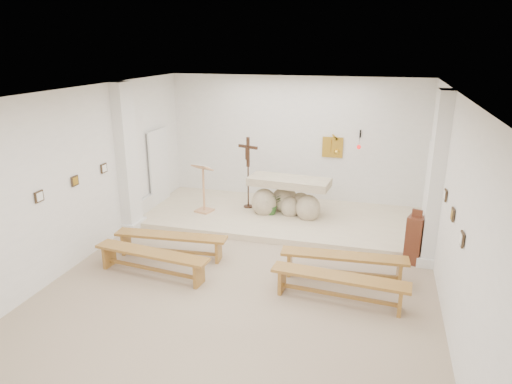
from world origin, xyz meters
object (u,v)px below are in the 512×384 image
(donation_pedestal, at_px, (414,240))
(bench_right_second, at_px, (339,282))
(altar, at_px, (288,199))
(bench_left_front, at_px, (171,240))
(lectern, at_px, (203,188))
(bench_right_front, at_px, (344,261))
(crucifix_stand, at_px, (248,167))
(bench_left_second, at_px, (152,258))

(donation_pedestal, xyz_separation_m, bench_right_second, (-1.31, -1.92, -0.13))
(altar, xyz_separation_m, bench_left_front, (-1.92, -2.77, -0.17))
(lectern, height_order, donation_pedestal, lectern)
(altar, xyz_separation_m, bench_right_front, (1.66, -2.77, -0.17))
(crucifix_stand, relative_size, bench_right_front, 0.79)
(crucifix_stand, bearing_deg, lectern, -129.22)
(crucifix_stand, bearing_deg, altar, 7.13)
(altar, bearing_deg, donation_pedestal, -24.60)
(crucifix_stand, height_order, donation_pedestal, crucifix_stand)
(crucifix_stand, xyz_separation_m, bench_left_second, (-0.80, -3.84, -0.86))
(crucifix_stand, xyz_separation_m, bench_right_front, (2.77, -2.99, -0.86))
(lectern, xyz_separation_m, bench_left_second, (0.20, -3.20, -0.42))
(bench_right_front, xyz_separation_m, bench_left_second, (-3.57, -0.85, 0.00))
(altar, relative_size, bench_right_front, 0.87)
(donation_pedestal, bearing_deg, lectern, -176.07)
(bench_left_front, relative_size, bench_right_front, 1.00)
(bench_left_second, bearing_deg, altar, 68.63)
(bench_left_front, bearing_deg, lectern, 90.31)
(crucifix_stand, distance_m, bench_left_front, 3.22)
(crucifix_stand, bearing_deg, bench_right_front, -28.95)
(altar, height_order, bench_left_front, altar)
(altar, distance_m, lectern, 2.17)
(bench_right_front, bearing_deg, bench_left_second, -170.45)
(lectern, bearing_deg, bench_left_front, -70.64)
(lectern, distance_m, bench_left_front, 2.40)
(bench_left_second, distance_m, bench_right_second, 3.57)
(donation_pedestal, bearing_deg, bench_right_second, -106.29)
(bench_right_front, distance_m, bench_left_second, 3.67)
(lectern, bearing_deg, bench_right_second, -25.83)
(lectern, xyz_separation_m, crucifix_stand, (1.00, 0.64, 0.45))
(donation_pedestal, xyz_separation_m, bench_right_front, (-1.31, -1.07, -0.13))
(lectern, xyz_separation_m, bench_right_front, (3.78, -2.35, -0.42))
(bench_left_front, distance_m, bench_right_second, 3.67)
(bench_right_front, bearing_deg, altar, 117.00)
(bench_left_front, bearing_deg, bench_left_second, -94.58)
(bench_left_second, bearing_deg, bench_left_front, 96.51)
(lectern, bearing_deg, crucifix_stand, 47.01)
(altar, relative_size, bench_left_front, 0.87)
(altar, height_order, bench_right_second, altar)
(donation_pedestal, height_order, bench_left_front, donation_pedestal)
(bench_left_front, bearing_deg, crucifix_stand, 70.38)
(lectern, xyz_separation_m, bench_left_front, (0.20, -2.35, -0.42))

